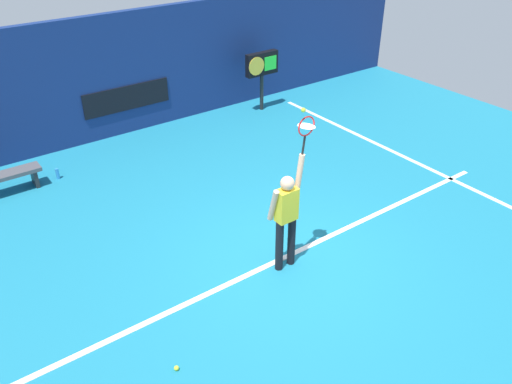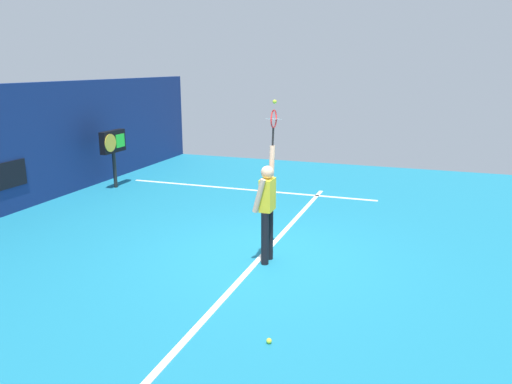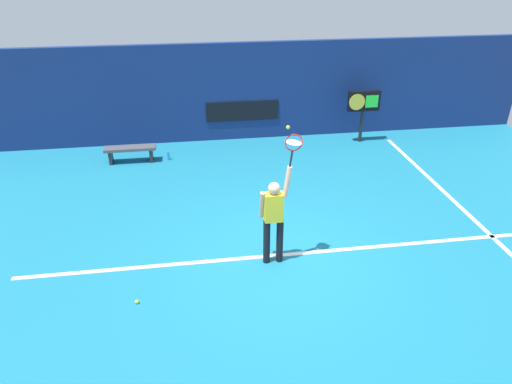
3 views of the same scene
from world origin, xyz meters
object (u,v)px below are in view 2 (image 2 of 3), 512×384
(tennis_racket, at_px, (274,121))
(tennis_ball, at_px, (275,102))
(tennis_player, at_px, (267,205))
(spare_ball, at_px, (269,341))
(scoreboard_clock, at_px, (113,144))

(tennis_racket, relative_size, tennis_ball, 9.10)
(tennis_player, relative_size, tennis_racket, 3.22)
(spare_ball, bearing_deg, tennis_racket, 16.66)
(tennis_player, height_order, tennis_ball, tennis_ball)
(tennis_racket, xyz_separation_m, spare_ball, (-2.81, -0.84, -2.36))
(tennis_racket, height_order, tennis_ball, tennis_ball)
(tennis_ball, bearing_deg, tennis_player, 164.82)
(tennis_racket, distance_m, tennis_ball, 0.35)
(tennis_player, distance_m, tennis_racket, 1.42)
(tennis_player, height_order, scoreboard_clock, tennis_player)
(tennis_ball, xyz_separation_m, scoreboard_clock, (3.54, 5.71, -1.50))
(tennis_player, relative_size, tennis_ball, 29.28)
(tennis_player, relative_size, spare_ball, 29.28)
(tennis_racket, bearing_deg, spare_ball, -163.34)
(tennis_player, xyz_separation_m, tennis_racket, (0.32, -0.00, 1.38))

